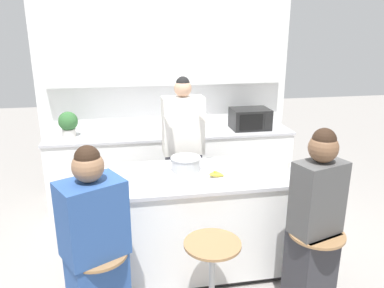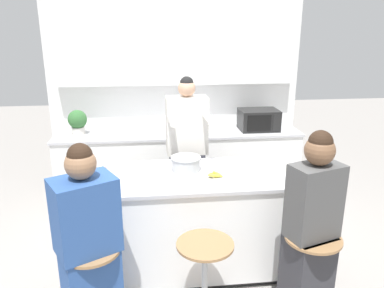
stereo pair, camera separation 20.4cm
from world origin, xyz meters
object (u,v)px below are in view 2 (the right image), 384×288
object	(u,v)px
cooking_pot	(186,164)
microwave	(259,120)
bar_stool_center	(205,278)
bar_stool_rightmost	(310,271)
potted_plant	(78,121)
person_seated_near	(311,235)
banana_bunch	(215,175)
person_wrapped_blanket	(89,250)
juice_carton	(102,178)
fruit_bowl	(282,165)
person_cooking	(187,159)
coffee_cup_near	(248,169)
bar_stool_leftmost	(94,285)
kitchen_island	(193,221)

from	to	relation	value
cooking_pot	microwave	xyz separation A→B (m)	(1.07, 1.40, 0.03)
bar_stool_center	bar_stool_rightmost	bearing A→B (deg)	-0.66
potted_plant	cooking_pot	bearing A→B (deg)	-50.78
person_seated_near	banana_bunch	xyz separation A→B (m)	(-0.61, 0.62, 0.25)
bar_stool_center	potted_plant	size ratio (longest dim) A/B	2.32
microwave	potted_plant	size ratio (longest dim) A/B	1.61
person_wrapped_blanket	juice_carton	distance (m)	0.61
person_seated_near	juice_carton	distance (m)	1.65
bar_stool_center	fruit_bowl	distance (m)	1.24
person_wrapped_blanket	person_seated_near	xyz separation A→B (m)	(1.59, 0.00, 0.00)
person_cooking	coffee_cup_near	world-z (taller)	person_cooking
person_cooking	bar_stool_rightmost	bearing A→B (deg)	-62.19
person_seated_near	microwave	world-z (taller)	person_seated_near
fruit_bowl	person_wrapped_blanket	bearing A→B (deg)	-155.30
person_seated_near	cooking_pot	world-z (taller)	person_seated_near
cooking_pot	potted_plant	size ratio (longest dim) A/B	1.18
bar_stool_leftmost	bar_stool_center	distance (m)	0.79
person_cooking	juice_carton	xyz separation A→B (m)	(-0.76, -0.85, 0.18)
person_wrapped_blanket	fruit_bowl	size ratio (longest dim) A/B	8.51
juice_carton	fruit_bowl	bearing A→B (deg)	7.98
person_seated_near	coffee_cup_near	size ratio (longest dim) A/B	12.86
cooking_pot	microwave	size ratio (longest dim) A/B	0.73
person_seated_near	juice_carton	bearing A→B (deg)	143.63
bar_stool_leftmost	banana_bunch	size ratio (longest dim) A/B	4.58
kitchen_island	person_cooking	xyz separation A→B (m)	(0.01, 0.66, 0.36)
bar_stool_leftmost	potted_plant	world-z (taller)	potted_plant
coffee_cup_near	bar_stool_center	bearing A→B (deg)	-125.30
bar_stool_leftmost	cooking_pot	bearing A→B (deg)	47.57
microwave	potted_plant	distance (m)	2.26
bar_stool_leftmost	juice_carton	bearing A→B (deg)	85.05
bar_stool_center	fruit_bowl	world-z (taller)	fruit_bowl
bar_stool_leftmost	microwave	distance (m)	2.93
banana_bunch	coffee_cup_near	bearing A→B (deg)	5.76
bar_stool_rightmost	fruit_bowl	xyz separation A→B (m)	(0.02, 0.77, 0.56)
bar_stool_leftmost	person_cooking	distance (m)	1.64
bar_stool_leftmost	fruit_bowl	xyz separation A→B (m)	(1.60, 0.74, 0.56)
kitchen_island	cooking_pot	world-z (taller)	cooking_pot
fruit_bowl	banana_bunch	world-z (taller)	fruit_bowl
cooking_pot	coffee_cup_near	size ratio (longest dim) A/B	3.05
cooking_pot	microwave	world-z (taller)	microwave
banana_bunch	juice_carton	xyz separation A→B (m)	(-0.92, -0.10, 0.06)
person_cooking	microwave	bearing A→B (deg)	38.71
bar_stool_center	person_wrapped_blanket	size ratio (longest dim) A/B	0.48
kitchen_island	person_wrapped_blanket	world-z (taller)	person_wrapped_blanket
coffee_cup_near	banana_bunch	xyz separation A→B (m)	(-0.30, -0.03, -0.02)
fruit_bowl	coffee_cup_near	world-z (taller)	coffee_cup_near
bar_stool_rightmost	banana_bunch	bearing A→B (deg)	133.80
person_seated_near	bar_stool_rightmost	bearing A→B (deg)	-79.53
fruit_bowl	bar_stool_rightmost	bearing A→B (deg)	-91.18
bar_stool_center	banana_bunch	distance (m)	0.86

